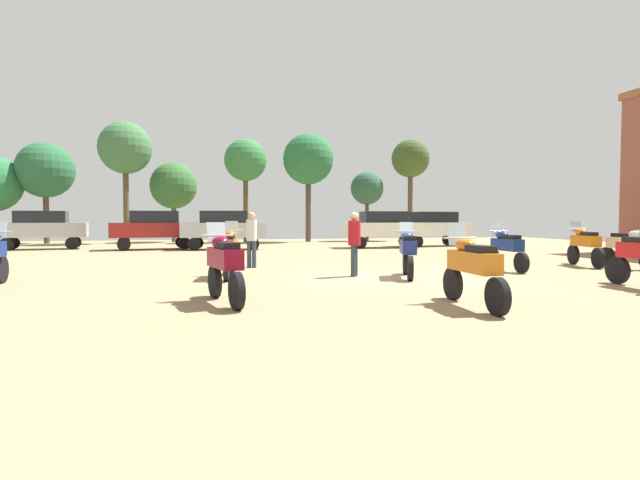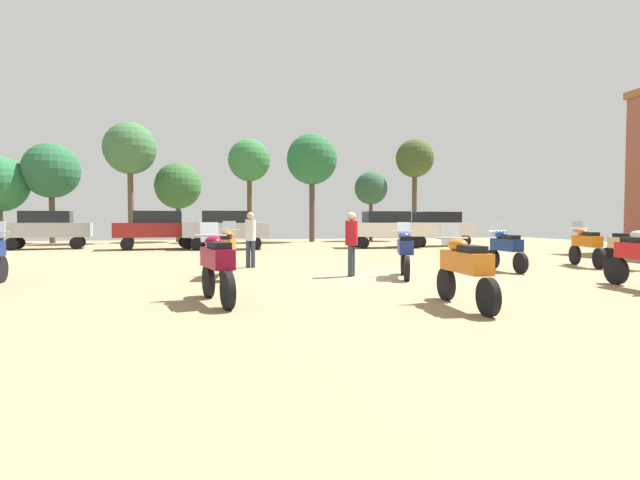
{
  "view_description": "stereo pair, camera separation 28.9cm",
  "coord_description": "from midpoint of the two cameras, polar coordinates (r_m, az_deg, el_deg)",
  "views": [
    {
      "loc": [
        -4.55,
        -12.44,
        1.56
      ],
      "look_at": [
        -0.75,
        5.13,
        0.81
      ],
      "focal_mm": 27.23,
      "sensor_mm": 36.0,
      "label": 1
    },
    {
      "loc": [
        -4.26,
        -12.49,
        1.56
      ],
      "look_at": [
        -0.75,
        5.13,
        0.81
      ],
      "focal_mm": 27.23,
      "sensor_mm": 36.0,
      "label": 2
    }
  ],
  "objects": [
    {
      "name": "motorcycle_3",
      "position": [
        15.69,
        20.57,
        -0.81
      ],
      "size": [
        0.62,
        2.08,
        1.44
      ],
      "rotation": [
        0.0,
        0.0,
        -0.01
      ],
      "color": "black",
      "rests_on": "ground"
    },
    {
      "name": "tree_2",
      "position": [
        35.74,
        5.32,
        6.01
      ],
      "size": [
        2.4,
        2.4,
        5.04
      ],
      "color": "brown",
      "rests_on": "ground"
    },
    {
      "name": "person_1",
      "position": [
        15.74,
        -8.58,
        0.57
      ],
      "size": [
        0.45,
        0.45,
        1.79
      ],
      "rotation": [
        0.0,
        0.0,
        2.71
      ],
      "color": "#303746",
      "rests_on": "ground"
    },
    {
      "name": "car_2",
      "position": [
        26.72,
        -19.24,
        1.46
      ],
      "size": [
        4.54,
        2.5,
        2.0
      ],
      "rotation": [
        0.0,
        0.0,
        1.74
      ],
      "color": "black",
      "rests_on": "ground"
    },
    {
      "name": "person_2",
      "position": [
        13.19,
        3.43,
        0.13
      ],
      "size": [
        0.47,
        0.47,
        1.75
      ],
      "rotation": [
        0.0,
        0.0,
        4.13
      ],
      "color": "#2A373E",
      "rests_on": "ground"
    },
    {
      "name": "tree_7",
      "position": [
        34.42,
        -22.14,
        9.9
      ],
      "size": [
        3.37,
        3.37,
        7.89
      ],
      "color": "brown",
      "rests_on": "ground"
    },
    {
      "name": "motorcycle_9",
      "position": [
        13.14,
        9.66,
        -1.22
      ],
      "size": [
        0.83,
        2.05,
        1.48
      ],
      "rotation": [
        0.0,
        0.0,
        -0.31
      ],
      "color": "black",
      "rests_on": "ground"
    },
    {
      "name": "motorcycle_1",
      "position": [
        18.27,
        28.29,
        -0.42
      ],
      "size": [
        0.77,
        2.22,
        1.5
      ],
      "rotation": [
        0.0,
        0.0,
        -0.24
      ],
      "color": "black",
      "rests_on": "ground"
    },
    {
      "name": "car_4",
      "position": [
        25.71,
        -11.48,
        1.51
      ],
      "size": [
        4.41,
        2.09,
        2.0
      ],
      "rotation": [
        0.0,
        0.0,
        1.5
      ],
      "color": "black",
      "rests_on": "ground"
    },
    {
      "name": "motorcycle_6",
      "position": [
        9.14,
        -12.08,
        -2.75
      ],
      "size": [
        0.76,
        2.09,
        1.49
      ],
      "rotation": [
        0.0,
        0.0,
        0.25
      ],
      "color": "black",
      "rests_on": "ground"
    },
    {
      "name": "car_3",
      "position": [
        27.0,
        7.14,
        1.58
      ],
      "size": [
        4.4,
        2.04,
        2.0
      ],
      "rotation": [
        0.0,
        0.0,
        1.51
      ],
      "color": "black",
      "rests_on": "ground"
    },
    {
      "name": "tree_3",
      "position": [
        36.47,
        -29.78,
        7.1
      ],
      "size": [
        3.58,
        3.58,
        6.56
      ],
      "color": "brown",
      "rests_on": "ground"
    },
    {
      "name": "motorcycle_5",
      "position": [
        18.17,
        32.07,
        -0.56
      ],
      "size": [
        0.62,
        2.28,
        1.46
      ],
      "rotation": [
        0.0,
        0.0,
        3.12
      ],
      "color": "black",
      "rests_on": "ground"
    },
    {
      "name": "ground_plane",
      "position": [
        13.31,
        7.23,
        -4.32
      ],
      "size": [
        44.0,
        52.0,
        0.02
      ],
      "color": "#95805B"
    },
    {
      "name": "tree_1",
      "position": [
        34.0,
        -9.0,
        9.15
      ],
      "size": [
        2.89,
        2.89,
        7.08
      ],
      "color": "brown",
      "rests_on": "ground"
    },
    {
      "name": "tree_6",
      "position": [
        37.27,
        10.37,
        9.25
      ],
      "size": [
        2.83,
        2.83,
        7.53
      ],
      "color": "#4D3E2D",
      "rests_on": "ground"
    },
    {
      "name": "motorcycle_4",
      "position": [
        8.94,
        16.61,
        -2.99
      ],
      "size": [
        0.62,
        2.22,
        1.46
      ],
      "rotation": [
        0.0,
        0.0,
        -0.03
      ],
      "color": "black",
      "rests_on": "ground"
    },
    {
      "name": "car_5",
      "position": [
        29.21,
        -30.12,
        1.34
      ],
      "size": [
        4.53,
        2.47,
        2.0
      ],
      "rotation": [
        0.0,
        0.0,
        1.73
      ],
      "color": "black",
      "rests_on": "ground"
    },
    {
      "name": "tree_5",
      "position": [
        35.36,
        -17.06,
        6.09
      ],
      "size": [
        3.2,
        3.2,
        5.51
      ],
      "color": "#4C4936",
      "rests_on": "ground"
    },
    {
      "name": "motorcycle_7",
      "position": [
        13.15,
        -11.21,
        -1.14
      ],
      "size": [
        0.63,
        2.27,
        1.51
      ],
      "rotation": [
        0.0,
        0.0,
        -0.12
      ],
      "color": "black",
      "rests_on": "ground"
    },
    {
      "name": "car_1",
      "position": [
        29.07,
        12.89,
        1.6
      ],
      "size": [
        4.48,
        2.28,
        2.0
      ],
      "rotation": [
        0.0,
        0.0,
        1.69
      ],
      "color": "black",
      "rests_on": "ground"
    },
    {
      "name": "tree_4",
      "position": [
        34.38,
        -1.64,
        9.39
      ],
      "size": [
        3.54,
        3.54,
        7.56
      ],
      "color": "#4E3A33",
      "rests_on": "ground"
    }
  ]
}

